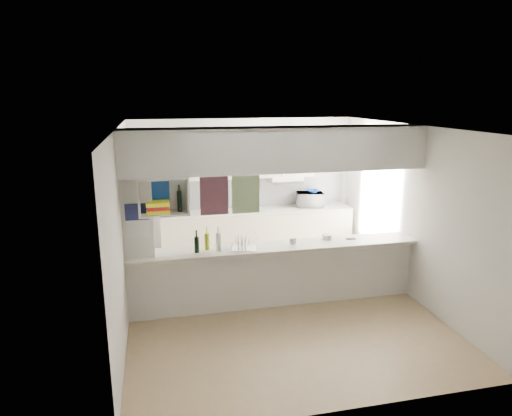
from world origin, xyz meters
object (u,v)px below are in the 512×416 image
object	(u,v)px
bowl	(312,191)
wine_bottles	(208,242)
microwave	(310,200)
dish_rack	(245,244)

from	to	relation	value
bowl	wine_bottles	bearing A→B (deg)	-136.76
microwave	dish_rack	size ratio (longest dim) A/B	1.18
microwave	bowl	distance (m)	0.17
bowl	dish_rack	size ratio (longest dim) A/B	0.57
dish_rack	bowl	bearing A→B (deg)	65.75
bowl	dish_rack	distance (m)	2.79
dish_rack	wine_bottles	size ratio (longest dim) A/B	1.13
microwave	bowl	world-z (taller)	bowl
dish_rack	wine_bottles	distance (m)	0.51
bowl	dish_rack	world-z (taller)	bowl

